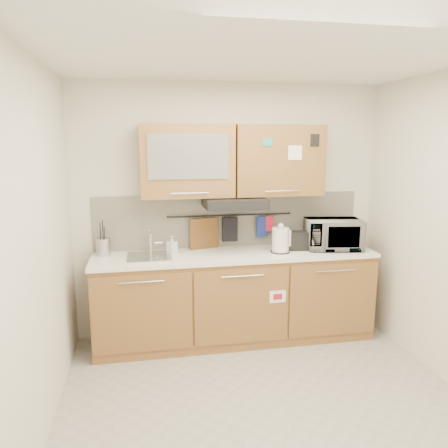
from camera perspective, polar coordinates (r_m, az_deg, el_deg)
name	(u,v)px	position (r m, az deg, el deg)	size (l,w,h in m)	color
floor	(267,406)	(3.69, 5.68, -22.54)	(3.20, 3.20, 0.00)	#9E9993
ceiling	(275,53)	(3.13, 6.63, 21.33)	(3.20, 3.20, 0.00)	white
wall_back	(229,211)	(4.59, 0.69, 1.75)	(3.20, 3.20, 0.00)	silver
wall_left	(35,254)	(3.11, -23.42, -3.56)	(3.00, 3.00, 0.00)	silver
base_cabinet	(235,302)	(4.53, 1.45, -10.10)	(2.80, 0.64, 0.88)	#A27339
countertop	(235,255)	(4.38, 1.49, -4.06)	(2.82, 0.62, 0.04)	white
backsplash	(229,220)	(4.60, 0.72, 0.49)	(2.80, 0.02, 0.56)	silver
upper_cabinets	(232,161)	(4.37, 1.11, 8.27)	(1.82, 0.37, 0.70)	#A27339
range_hood	(234,203)	(4.33, 1.35, 2.80)	(0.60, 0.46, 0.10)	black
sink	(149,256)	(4.30, -9.72, -4.17)	(0.42, 0.40, 0.26)	silver
utensil_rail	(230,215)	(4.55, 0.82, 1.15)	(0.02, 0.02, 1.30)	black
utensil_crock	(103,246)	(4.43, -15.48, -2.85)	(0.17, 0.17, 0.34)	#B5B5B9
kettle	(280,241)	(4.41, 7.39, -2.18)	(0.22, 0.21, 0.30)	silver
toaster	(295,240)	(4.55, 9.26, -2.14)	(0.27, 0.18, 0.19)	black
microwave	(333,234)	(4.65, 14.07, -1.30)	(0.56, 0.38, 0.31)	#999999
soap_bottle	(172,244)	(4.38, -6.82, -2.67)	(0.08, 0.08, 0.18)	#999999
cutting_board	(204,237)	(4.53, -2.58, -1.67)	(0.32, 0.02, 0.39)	brown
oven_mitt	(262,226)	(4.64, 5.01, -0.31)	(0.13, 0.03, 0.22)	navy
dark_pouch	(230,229)	(4.56, 0.76, -0.69)	(0.16, 0.05, 0.25)	black
pot_holder	(267,224)	(4.65, 5.67, 0.04)	(0.13, 0.02, 0.16)	red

